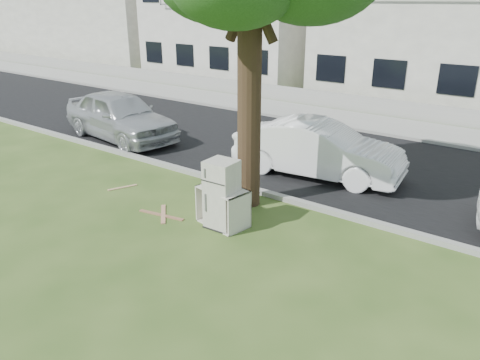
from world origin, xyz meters
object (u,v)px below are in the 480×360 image
Objects in this scene: fridge at (222,194)px; cabinet at (223,206)px; car_left at (120,115)px; car_center at (318,149)px.

fridge is 0.35m from cabinet.
fridge is 1.39× the size of cabinet.
cabinet is 7.70m from car_left.
car_center is at bearing 96.59° from cabinet.
cabinet is at bearing 169.84° from car_center.
fridge is at bearing -106.46° from car_left.
fridge is at bearing -54.36° from cabinet.
car_center is (0.21, 3.94, 0.34)m from cabinet.
car_center is (0.16, 4.04, 0.01)m from fridge.
car_center reaches higher than fridge.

